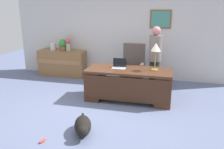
# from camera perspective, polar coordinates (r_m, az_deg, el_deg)

# --- Properties ---
(ground_plane) EXTENTS (12.00, 12.00, 0.00)m
(ground_plane) POSITION_cam_1_polar(r_m,az_deg,el_deg) (5.20, -2.52, -8.76)
(ground_plane) COLOR slate
(back_wall) EXTENTS (7.00, 0.16, 2.70)m
(back_wall) POSITION_cam_1_polar(r_m,az_deg,el_deg) (7.27, 3.15, 9.78)
(back_wall) COLOR silver
(back_wall) RESTS_ON ground_plane
(desk) EXTENTS (1.99, 0.82, 0.76)m
(desk) POSITION_cam_1_polar(r_m,az_deg,el_deg) (5.61, 3.97, -2.19)
(desk) COLOR #4C2B19
(desk) RESTS_ON ground_plane
(credenza) EXTENTS (1.50, 0.50, 0.81)m
(credenza) POSITION_cam_1_polar(r_m,az_deg,el_deg) (7.72, -11.92, 2.72)
(credenza) COLOR olive
(credenza) RESTS_ON ground_plane
(armchair) EXTENTS (0.60, 0.59, 1.19)m
(armchair) POSITION_cam_1_polar(r_m,az_deg,el_deg) (6.59, 5.10, 1.60)
(armchair) COLOR #564C47
(armchair) RESTS_ON ground_plane
(person_standing) EXTENTS (0.32, 0.32, 1.70)m
(person_standing) POSITION_cam_1_polar(r_m,az_deg,el_deg) (6.20, 10.31, 3.84)
(person_standing) COLOR #262323
(person_standing) RESTS_ON ground_plane
(dog_lying) EXTENTS (0.47, 0.71, 0.30)m
(dog_lying) POSITION_cam_1_polar(r_m,az_deg,el_deg) (4.31, -7.07, -12.29)
(dog_lying) COLOR black
(dog_lying) RESTS_ON ground_plane
(laptop) EXTENTS (0.32, 0.22, 0.22)m
(laptop) POSITION_cam_1_polar(r_m,az_deg,el_deg) (5.63, 1.75, 2.16)
(laptop) COLOR #B2B5BA
(laptop) RESTS_ON desk
(desk_lamp) EXTENTS (0.22, 0.22, 0.63)m
(desk_lamp) POSITION_cam_1_polar(r_m,az_deg,el_deg) (5.42, 10.53, 6.10)
(desk_lamp) COLOR #9E8447
(desk_lamp) RESTS_ON desk
(vase_with_flowers) EXTENTS (0.17, 0.17, 0.39)m
(vase_with_flowers) POSITION_cam_1_polar(r_m,az_deg,el_deg) (7.50, -10.54, 7.26)
(vase_with_flowers) COLOR #AAB78E
(vase_with_flowers) RESTS_ON credenza
(vase_empty) EXTENTS (0.16, 0.16, 0.23)m
(vase_empty) POSITION_cam_1_polar(r_m,az_deg,el_deg) (7.75, -14.11, 6.57)
(vase_empty) COLOR silver
(vase_empty) RESTS_ON credenza
(potted_plant) EXTENTS (0.24, 0.24, 0.36)m
(potted_plant) POSITION_cam_1_polar(r_m,az_deg,el_deg) (7.58, -11.77, 7.13)
(potted_plant) COLOR brown
(potted_plant) RESTS_ON credenza
(dog_toy_bone) EXTENTS (0.09, 0.16, 0.05)m
(dog_toy_bone) POSITION_cam_1_polar(r_m,az_deg,el_deg) (4.29, -16.41, -15.07)
(dog_toy_bone) COLOR #E53F33
(dog_toy_bone) RESTS_ON ground_plane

